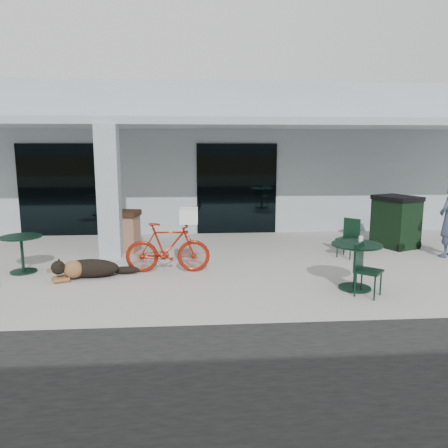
{
  "coord_description": "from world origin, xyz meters",
  "views": [
    {
      "loc": [
        0.44,
        -8.09,
        2.62
      ],
      "look_at": [
        1.11,
        0.96,
        1.0
      ],
      "focal_mm": 35.0,
      "sensor_mm": 36.0,
      "label": 1
    }
  ],
  "objects": [
    {
      "name": "cup_on_table",
      "position": [
        3.57,
        -0.37,
        0.92
      ],
      "size": [
        0.1,
        0.1,
        0.11
      ],
      "primitive_type": "cylinder",
      "rotation": [
        0.0,
        0.0,
        0.23
      ],
      "color": "white",
      "rests_on": "cafe_table_far"
    },
    {
      "name": "cafe_chair_far_a",
      "position": [
        3.53,
        -0.9,
        0.47
      ],
      "size": [
        0.63,
        0.62,
        0.94
      ],
      "primitive_type": null,
      "rotation": [
        0.0,
        0.0,
        0.87
      ],
      "color": "black",
      "rests_on": "ground"
    },
    {
      "name": "building",
      "position": [
        0.0,
        8.5,
        2.25
      ],
      "size": [
        22.0,
        7.0,
        4.5
      ],
      "primitive_type": "cube",
      "color": "#A5B3BB",
      "rests_on": "ground"
    },
    {
      "name": "cafe_table_far",
      "position": [
        3.45,
        -0.5,
        0.43
      ],
      "size": [
        1.1,
        1.1,
        0.86
      ],
      "primitive_type": null,
      "rotation": [
        0.0,
        0.0,
        0.23
      ],
      "color": "black",
      "rests_on": "ground"
    },
    {
      "name": "storefront_glass_right",
      "position": [
        1.8,
        4.98,
        1.35
      ],
      "size": [
        2.4,
        0.06,
        2.7
      ],
      "primitive_type": "cube",
      "color": "black",
      "rests_on": "ground"
    },
    {
      "name": "cafe_table_near",
      "position": [
        -3.12,
        1.07,
        0.39
      ],
      "size": [
        1.07,
        1.07,
        0.78
      ],
      "primitive_type": null,
      "rotation": [
        0.0,
        0.0,
        -0.36
      ],
      "color": "black",
      "rests_on": "ground"
    },
    {
      "name": "laundry_basket",
      "position": [
        0.37,
        0.85,
        1.2
      ],
      "size": [
        0.38,
        0.51,
        0.29
      ],
      "primitive_type": "cube",
      "rotation": [
        0.0,
        0.0,
        1.54
      ],
      "color": "white",
      "rests_on": "bicycle"
    },
    {
      "name": "ground",
      "position": [
        0.0,
        0.0,
        0.0
      ],
      "size": [
        80.0,
        80.0,
        0.0
      ],
      "primitive_type": "plane",
      "color": "#A19E98",
      "rests_on": "ground"
    },
    {
      "name": "bicycle",
      "position": [
        -0.08,
        0.86,
        0.53
      ],
      "size": [
        1.77,
        0.54,
        1.06
      ],
      "primitive_type": "imported",
      "rotation": [
        0.0,
        0.0,
        1.54
      ],
      "color": "maroon",
      "rests_on": "ground"
    },
    {
      "name": "column",
      "position": [
        -1.5,
        2.3,
        1.56
      ],
      "size": [
        0.5,
        0.5,
        3.12
      ],
      "primitive_type": "cube",
      "color": "#A5B3BB",
      "rests_on": "ground"
    },
    {
      "name": "overhang",
      "position": [
        0.0,
        3.6,
        3.21
      ],
      "size": [
        22.0,
        2.8,
        0.18
      ],
      "primitive_type": "cube",
      "color": "#A5B3BB",
      "rests_on": "column"
    },
    {
      "name": "cafe_chair_far_b",
      "position": [
        4.12,
        1.8,
        0.46
      ],
      "size": [
        0.62,
        0.62,
        0.92
      ],
      "primitive_type": null,
      "rotation": [
        0.0,
        0.0,
        -0.83
      ],
      "color": "black",
      "rests_on": "ground"
    },
    {
      "name": "dog",
      "position": [
        -1.62,
        0.58,
        0.22
      ],
      "size": [
        1.38,
        0.94,
        0.44
      ],
      "primitive_type": null,
      "rotation": [
        0.0,
        0.0,
        0.42
      ],
      "color": "black",
      "rests_on": "ground"
    },
    {
      "name": "wheeled_bin",
      "position": [
        5.77,
        2.8,
        0.68
      ],
      "size": [
        1.18,
        1.3,
        1.35
      ],
      "primitive_type": null,
      "rotation": [
        0.0,
        0.0,
        0.41
      ],
      "color": "black",
      "rests_on": "ground"
    },
    {
      "name": "cup_near_dog",
      "position": [
        -1.6,
        0.74,
        0.05
      ],
      "size": [
        0.09,
        0.09,
        0.1
      ],
      "primitive_type": "cylinder",
      "rotation": [
        0.0,
        0.0,
        0.14
      ],
      "color": "white",
      "rests_on": "ground"
    },
    {
      "name": "storefront_glass_left",
      "position": [
        -3.2,
        4.98,
        1.35
      ],
      "size": [
        2.8,
        0.06,
        2.7
      ],
      "primitive_type": "cube",
      "color": "black",
      "rests_on": "ground"
    },
    {
      "name": "trash_receptacle",
      "position": [
        -1.2,
        2.8,
        0.52
      ],
      "size": [
        0.73,
        0.73,
        1.04
      ],
      "primitive_type": null,
      "rotation": [
        0.0,
        0.0,
        -0.21
      ],
      "color": "#8B6048",
      "rests_on": "ground"
    }
  ]
}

